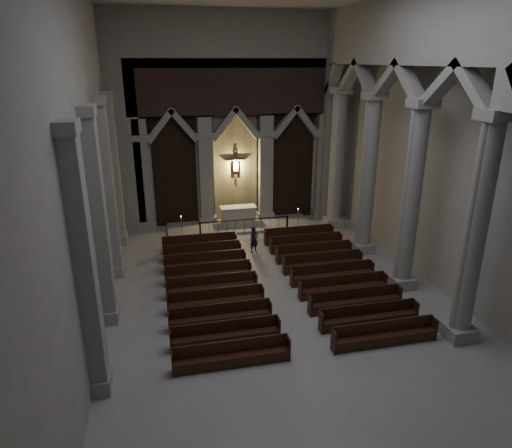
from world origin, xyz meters
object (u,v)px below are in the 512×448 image
Objects in this scene: candle_stand_left at (182,232)px; candle_stand_right at (298,226)px; worshipper at (254,240)px; altar_rail at (244,224)px; pews at (274,282)px; altar at (238,215)px.

candle_stand_left is 6.60m from candle_stand_right.
candle_stand_right is 3.78m from worshipper.
candle_stand_left is at bearing 174.09° from altar_rail.
pews is 4.11m from worshipper.
candle_stand_right reaches higher than altar.
worshipper is at bearing 89.69° from pews.
candle_stand_left is at bearing 116.91° from pews.
altar is 1.63× the size of candle_stand_left.
pews is at bearing -112.98° from worshipper.
pews is (0.00, -6.51, -0.39)m from altar_rail.
candle_stand_right is at bearing -3.98° from altar_rail.
candle_stand_left is 0.89× the size of candle_stand_right.
candle_stand_right is at bearing -30.28° from altar.
candle_stand_left reaches higher than altar_rail.
altar is at bearing 92.09° from altar_rail.
worshipper is (0.08, -4.04, -0.01)m from altar.
candle_stand_right is at bearing 13.12° from worshipper.
altar reaches higher than pews.
worshipper is at bearing -38.41° from candle_stand_left.
candle_stand_left is at bearing 174.99° from candle_stand_right.
altar_rail is at bearing -87.91° from altar.
altar_rail is 2.42m from worshipper.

